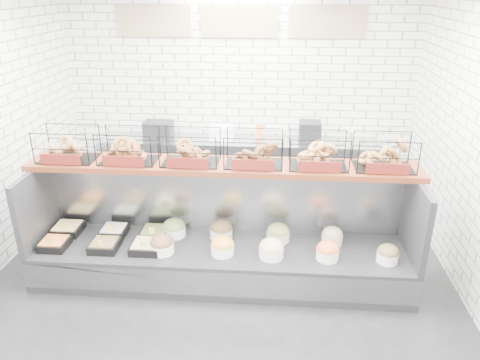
{
  "coord_description": "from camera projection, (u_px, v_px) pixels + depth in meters",
  "views": [
    {
      "loc": [
        0.55,
        -4.0,
        3.0
      ],
      "look_at": [
        0.19,
        0.45,
        1.11
      ],
      "focal_mm": 35.0,
      "sensor_mm": 36.0,
      "label": 1
    }
  ],
  "objects": [
    {
      "name": "ground",
      "position": [
        218.0,
        294.0,
        4.88
      ],
      "size": [
        5.5,
        5.5,
        0.0
      ],
      "primitive_type": "plane",
      "color": "black",
      "rests_on": "ground"
    },
    {
      "name": "room_shell",
      "position": [
        222.0,
        85.0,
        4.63
      ],
      "size": [
        5.02,
        5.51,
        3.01
      ],
      "color": "white",
      "rests_on": "ground"
    },
    {
      "name": "display_case",
      "position": [
        221.0,
        249.0,
        5.07
      ],
      "size": [
        4.0,
        0.9,
        1.2
      ],
      "color": "black",
      "rests_on": "ground"
    },
    {
      "name": "bagel_shelf",
      "position": [
        222.0,
        152.0,
        4.82
      ],
      "size": [
        4.1,
        0.5,
        0.4
      ],
      "color": "#4C1E10",
      "rests_on": "display_case"
    },
    {
      "name": "prep_counter",
      "position": [
        237.0,
        167.0,
        6.93
      ],
      "size": [
        4.0,
        0.6,
        1.2
      ],
      "color": "#93969B",
      "rests_on": "ground"
    }
  ]
}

